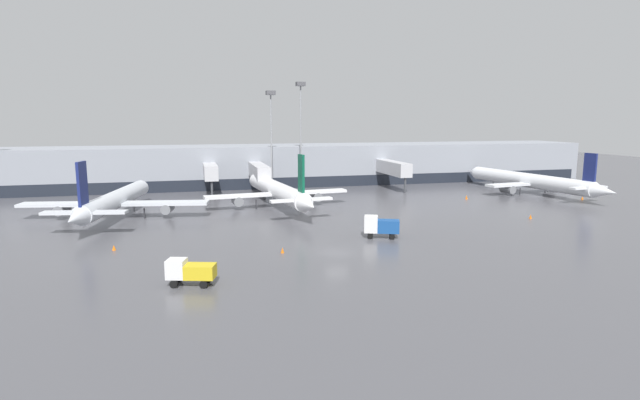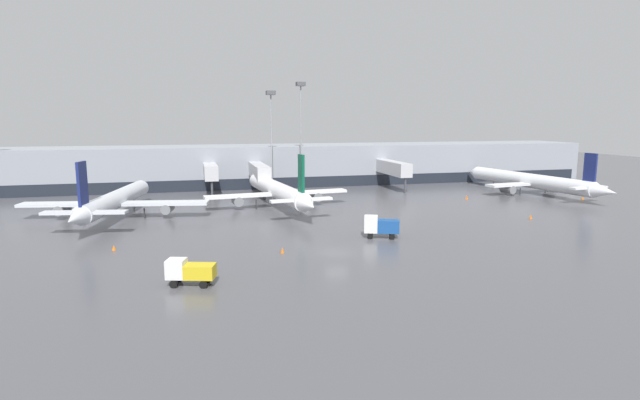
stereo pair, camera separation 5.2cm
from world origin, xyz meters
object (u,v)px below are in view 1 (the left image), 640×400
Objects in this scene: parked_jet_2 at (114,201)px; traffic_cone_3 at (114,248)px; traffic_cone_4 at (582,198)px; traffic_cone_1 at (467,197)px; apron_light_mast_3 at (271,114)px; traffic_cone_0 at (282,250)px; parked_jet_0 at (278,191)px; service_truck_1 at (190,271)px; service_truck_0 at (381,226)px; traffic_cone_2 at (531,217)px; parked_jet_1 at (530,181)px; apron_light_mast_2 at (301,108)px.

traffic_cone_3 is at bearing -162.54° from parked_jet_2.
traffic_cone_3 is at bearing -167.75° from traffic_cone_4.
traffic_cone_1 is 63.50m from traffic_cone_3.
traffic_cone_1 is 41.53m from apron_light_mast_3.
parked_jet_2 reaches higher than traffic_cone_0.
parked_jet_0 is 1.09× the size of parked_jet_2.
traffic_cone_0 is 1.15× the size of traffic_cone_4.
apron_light_mast_3 is at bearing -89.79° from service_truck_1.
traffic_cone_1 is at bearing -126.40° from service_truck_1.
traffic_cone_2 is at bearing -146.21° from service_truck_0.
parked_jet_1 reaches higher than traffic_cone_2.
parked_jet_2 is at bearing 91.84° from parked_jet_0.
service_truck_1 is at bearing -106.47° from apron_light_mast_3.
service_truck_0 is at bearing -80.79° from apron_light_mast_3.
apron_light_mast_2 reaches higher than traffic_cone_1.
service_truck_0 reaches higher than traffic_cone_0.
parked_jet_0 is at bearing 81.13° from traffic_cone_0.
apron_light_mast_3 is (1.79, 17.27, 13.13)m from parked_jet_0.
parked_jet_2 is 43.53× the size of traffic_cone_1.
parked_jet_2 is 82.65m from traffic_cone_4.
traffic_cone_0 is at bearing -97.79° from apron_light_mast_3.
parked_jet_1 is 8.26× the size of service_truck_0.
apron_light_mast_3 reaches higher than parked_jet_2.
parked_jet_1 is at bearing 53.03° from traffic_cone_2.
service_truck_1 is 8.22× the size of traffic_cone_4.
parked_jet_2 reaches higher than traffic_cone_3.
apron_light_mast_3 is (16.50, 55.81, 14.58)m from service_truck_1.
traffic_cone_2 is at bearing -91.82° from traffic_cone_1.
parked_jet_0 is 33.18m from traffic_cone_3.
parked_jet_1 is 49.17m from apron_light_mast_2.
parked_jet_1 is 60.51× the size of traffic_cone_2.
traffic_cone_3 is at bearing 102.18° from parked_jet_1.
traffic_cone_3 is (-18.53, 6.08, -0.02)m from traffic_cone_0.
parked_jet_0 is 47.48× the size of traffic_cone_1.
service_truck_0 is 47.16m from apron_light_mast_2.
apron_light_mast_3 reaches higher than traffic_cone_4.
apron_light_mast_2 is 1.09× the size of apron_light_mast_3.
service_truck_1 is 7.63× the size of traffic_cone_3.
apron_light_mast_2 is (-27.69, 19.30, 16.86)m from traffic_cone_1.
traffic_cone_1 is at bearing 21.38° from traffic_cone_3.
traffic_cone_3 is at bearing -126.52° from apron_light_mast_2.
parked_jet_1 reaches higher than traffic_cone_3.
parked_jet_2 reaches higher than parked_jet_1.
apron_light_mast_2 is at bearing 53.48° from traffic_cone_3.
parked_jet_2 is at bearing 87.60° from parked_jet_1.
traffic_cone_4 is at bearing -23.07° from apron_light_mast_3.
parked_jet_2 reaches higher than traffic_cone_4.
traffic_cone_0 is at bearing -159.12° from traffic_cone_4.
traffic_cone_2 is at bearing 14.04° from traffic_cone_0.
service_truck_0 is 8.36× the size of traffic_cone_4.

